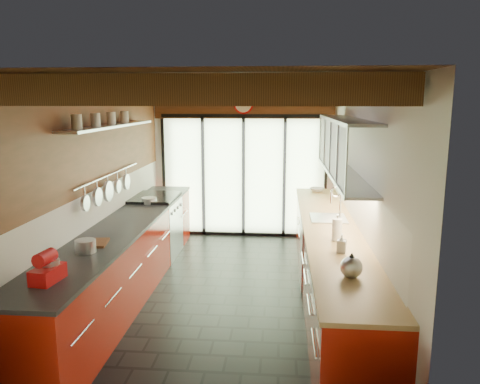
{
  "coord_description": "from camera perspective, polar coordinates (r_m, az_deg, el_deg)",
  "views": [
    {
      "loc": [
        0.65,
        -5.49,
        2.41
      ],
      "look_at": [
        0.14,
        0.4,
        1.25
      ],
      "focal_mm": 35.0,
      "sensor_mm": 36.0,
      "label": 1
    }
  ],
  "objects": [
    {
      "name": "ground",
      "position": [
        6.03,
        -1.66,
        -12.45
      ],
      "size": [
        5.5,
        5.5,
        0.0
      ],
      "primitive_type": "plane",
      "color": "black",
      "rests_on": "ground"
    },
    {
      "name": "ceiling_beams",
      "position": [
        5.91,
        -1.37,
        11.6
      ],
      "size": [
        3.14,
        5.06,
        4.9
      ],
      "color": "#593316",
      "rests_on": "ground"
    },
    {
      "name": "cutting_board",
      "position": [
        5.18,
        -17.1,
        -5.96
      ],
      "size": [
        0.26,
        0.34,
        0.03
      ],
      "primitive_type": "cube",
      "rotation": [
        0.0,
        0.0,
        0.15
      ],
      "color": "brown",
      "rests_on": "left_counter"
    },
    {
      "name": "glass_door",
      "position": [
        8.25,
        0.43,
        5.86
      ],
      "size": [
        2.95,
        0.1,
        2.9
      ],
      "color": "#C6EAAD",
      "rests_on": "ground"
    },
    {
      "name": "right_counter",
      "position": [
        5.86,
        10.92,
        -8.53
      ],
      "size": [
        0.68,
        5.0,
        0.92
      ],
      "color": "#9D180A",
      "rests_on": "ground"
    },
    {
      "name": "pot_large",
      "position": [
        4.93,
        -18.31,
        -6.29
      ],
      "size": [
        0.22,
        0.22,
        0.13
      ],
      "primitive_type": "cylinder",
      "rotation": [
        0.0,
        0.0,
        -0.1
      ],
      "color": "silver",
      "rests_on": "left_counter"
    },
    {
      "name": "left_counter",
      "position": [
        6.14,
        -13.71,
        -7.75
      ],
      "size": [
        0.68,
        5.0,
        0.92
      ],
      "color": "#9D180A",
      "rests_on": "ground"
    },
    {
      "name": "upper_cabinets_right",
      "position": [
        5.87,
        12.64,
        5.36
      ],
      "size": [
        0.34,
        3.0,
        3.0
      ],
      "color": "silver",
      "rests_on": "ground"
    },
    {
      "name": "paper_towel",
      "position": [
        5.16,
        11.74,
        -4.54
      ],
      "size": [
        0.13,
        0.13,
        0.29
      ],
      "color": "white",
      "rests_on": "right_counter"
    },
    {
      "name": "stand_mixer",
      "position": [
        4.26,
        -22.38,
        -8.67
      ],
      "size": [
        0.21,
        0.32,
        0.28
      ],
      "color": "red",
      "rests_on": "left_counter"
    },
    {
      "name": "pot_small",
      "position": [
        7.02,
        -11.02,
        -1.02
      ],
      "size": [
        0.28,
        0.28,
        0.09
      ],
      "primitive_type": "cylinder",
      "rotation": [
        0.0,
        0.0,
        -0.29
      ],
      "color": "silver",
      "rests_on": "left_counter"
    },
    {
      "name": "room_shell",
      "position": [
        5.58,
        -1.76,
        3.31
      ],
      "size": [
        5.5,
        5.5,
        5.5
      ],
      "color": "silver",
      "rests_on": "ground"
    },
    {
      "name": "bowl",
      "position": [
        7.9,
        9.39,
        0.29
      ],
      "size": [
        0.3,
        0.3,
        0.06
      ],
      "primitive_type": "imported",
      "rotation": [
        0.0,
        0.0,
        -0.27
      ],
      "color": "silver",
      "rests_on": "right_counter"
    },
    {
      "name": "sink_assembly",
      "position": [
        6.1,
        10.84,
        -2.85
      ],
      "size": [
        0.45,
        0.52,
        0.43
      ],
      "color": "silver",
      "rests_on": "right_counter"
    },
    {
      "name": "soap_bottle",
      "position": [
        4.78,
        12.29,
        -6.12
      ],
      "size": [
        0.11,
        0.11,
        0.19
      ],
      "primitive_type": "imported",
      "rotation": [
        0.0,
        0.0,
        -0.26
      ],
      "color": "silver",
      "rests_on": "right_counter"
    },
    {
      "name": "range_stove",
      "position": [
        7.46,
        -10.19,
        -4.16
      ],
      "size": [
        0.66,
        0.9,
        0.97
      ],
      "color": "silver",
      "rests_on": "ground"
    },
    {
      "name": "left_wall_fixtures",
      "position": [
        6.08,
        -15.49,
        5.37
      ],
      "size": [
        0.28,
        2.6,
        0.96
      ],
      "color": "silver",
      "rests_on": "ground"
    },
    {
      "name": "kettle",
      "position": [
        4.16,
        13.42,
        -8.75
      ],
      "size": [
        0.2,
        0.24,
        0.23
      ],
      "color": "silver",
      "rests_on": "right_counter"
    }
  ]
}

